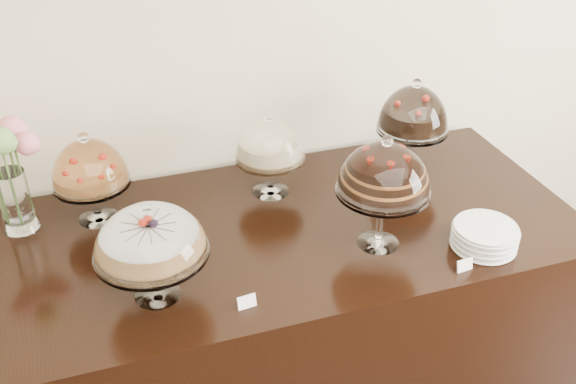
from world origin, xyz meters
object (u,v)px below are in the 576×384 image
object	(u,v)px
cake_stand_fruit_tart	(89,167)
flower_vase	(6,167)
cake_stand_dark_choco	(414,113)
cake_stand_sugar_sponge	(150,237)
cake_stand_choco_layer	(384,173)
cake_stand_cheesecake	(270,144)
plate_stack	(485,237)
display_counter	(284,316)

from	to	relation	value
cake_stand_fruit_tart	flower_vase	distance (m)	0.28
cake_stand_dark_choco	flower_vase	size ratio (longest dim) A/B	0.97
cake_stand_fruit_tart	flower_vase	size ratio (longest dim) A/B	0.83
cake_stand_sugar_sponge	flower_vase	world-z (taller)	flower_vase
cake_stand_dark_choco	cake_stand_fruit_tart	xyz separation A→B (m)	(-1.26, 0.06, -0.05)
cake_stand_choco_layer	cake_stand_fruit_tart	xyz separation A→B (m)	(-0.94, 0.47, -0.07)
cake_stand_choco_layer	cake_stand_fruit_tart	size ratio (longest dim) A/B	1.19
cake_stand_choco_layer	cake_stand_sugar_sponge	bearing A→B (deg)	-177.62
cake_stand_choco_layer	cake_stand_cheesecake	bearing A→B (deg)	120.48
cake_stand_sugar_sponge	cake_stand_dark_choco	xyz separation A→B (m)	(1.11, 0.45, 0.05)
plate_stack	cake_stand_fruit_tart	bearing A→B (deg)	154.67
cake_stand_sugar_sponge	flower_vase	distance (m)	0.68
cake_stand_fruit_tart	cake_stand_cheesecake	bearing A→B (deg)	-1.89
cake_stand_cheesecake	plate_stack	size ratio (longest dim) A/B	1.56
plate_stack	display_counter	bearing A→B (deg)	152.05
cake_stand_fruit_tart	cake_stand_dark_choco	bearing A→B (deg)	-2.65
display_counter	cake_stand_choco_layer	world-z (taller)	cake_stand_choco_layer
cake_stand_cheesecake	cake_stand_choco_layer	bearing A→B (deg)	-59.52
cake_stand_cheesecake	plate_stack	world-z (taller)	cake_stand_cheesecake
cake_stand_choco_layer	flower_vase	xyz separation A→B (m)	(-1.21, 0.50, -0.03)
cake_stand_cheesecake	plate_stack	distance (m)	0.86
cake_stand_sugar_sponge	plate_stack	world-z (taller)	cake_stand_sugar_sponge
cake_stand_cheesecake	cake_stand_sugar_sponge	bearing A→B (deg)	-137.35
cake_stand_choco_layer	plate_stack	size ratio (longest dim) A/B	1.91
display_counter	cake_stand_cheesecake	size ratio (longest dim) A/B	6.29
cake_stand_sugar_sponge	cake_stand_fruit_tart	xyz separation A→B (m)	(-0.15, 0.50, -0.01)
cake_stand_sugar_sponge	cake_stand_dark_choco	size ratio (longest dim) A/B	0.84
cake_stand_sugar_sponge	cake_stand_cheesecake	bearing A→B (deg)	42.65
cake_stand_cheesecake	flower_vase	xyz separation A→B (m)	(-0.94, 0.05, 0.04)
cake_stand_cheesecake	flower_vase	distance (m)	0.95
cake_stand_sugar_sponge	cake_stand_choco_layer	world-z (taller)	cake_stand_choco_layer
cake_stand_cheesecake	flower_vase	bearing A→B (deg)	177.22
cake_stand_choco_layer	plate_stack	xyz separation A→B (m)	(0.34, -0.13, -0.25)
cake_stand_cheesecake	cake_stand_fruit_tart	size ratio (longest dim) A/B	0.97
cake_stand_fruit_tart	plate_stack	world-z (taller)	cake_stand_fruit_tart
cake_stand_cheesecake	cake_stand_dark_choco	size ratio (longest dim) A/B	0.83
flower_vase	cake_stand_cheesecake	bearing A→B (deg)	-2.78
display_counter	plate_stack	bearing A→B (deg)	-27.95
cake_stand_dark_choco	cake_stand_sugar_sponge	bearing A→B (deg)	-158.17
display_counter	cake_stand_dark_choco	size ratio (longest dim) A/B	5.22
cake_stand_sugar_sponge	cake_stand_choco_layer	bearing A→B (deg)	2.38
flower_vase	plate_stack	xyz separation A→B (m)	(1.55, -0.63, -0.21)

